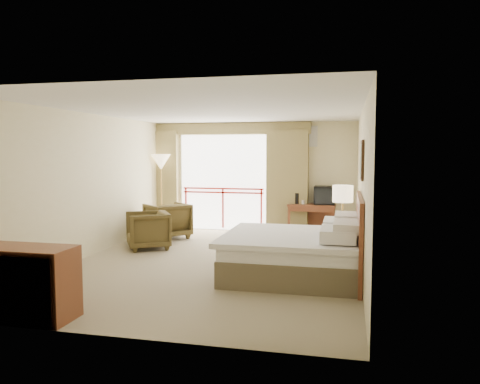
% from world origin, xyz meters
% --- Properties ---
extents(floor, '(7.00, 7.00, 0.00)m').
position_xyz_m(floor, '(0.00, 0.00, 0.00)').
color(floor, gray).
rests_on(floor, ground).
extents(ceiling, '(7.00, 7.00, 0.00)m').
position_xyz_m(ceiling, '(0.00, 0.00, 2.70)').
color(ceiling, white).
rests_on(ceiling, wall_back).
extents(wall_back, '(5.00, 0.00, 5.00)m').
position_xyz_m(wall_back, '(0.00, 3.50, 1.35)').
color(wall_back, beige).
rests_on(wall_back, ground).
extents(wall_front, '(5.00, 0.00, 5.00)m').
position_xyz_m(wall_front, '(0.00, -3.50, 1.35)').
color(wall_front, beige).
rests_on(wall_front, ground).
extents(wall_left, '(0.00, 7.00, 7.00)m').
position_xyz_m(wall_left, '(-2.50, 0.00, 1.35)').
color(wall_left, beige).
rests_on(wall_left, ground).
extents(wall_right, '(0.00, 7.00, 7.00)m').
position_xyz_m(wall_right, '(2.50, 0.00, 1.35)').
color(wall_right, beige).
rests_on(wall_right, ground).
extents(balcony_door, '(2.40, 0.00, 2.40)m').
position_xyz_m(balcony_door, '(-0.80, 3.48, 1.20)').
color(balcony_door, white).
rests_on(balcony_door, wall_back).
extents(balcony_railing, '(2.09, 0.03, 1.02)m').
position_xyz_m(balcony_railing, '(-0.80, 3.46, 0.81)').
color(balcony_railing, '#B6190F').
rests_on(balcony_railing, wall_back).
extents(curtain_left, '(1.00, 0.26, 2.50)m').
position_xyz_m(curtain_left, '(-2.45, 3.35, 1.25)').
color(curtain_left, olive).
rests_on(curtain_left, wall_back).
extents(curtain_right, '(1.00, 0.26, 2.50)m').
position_xyz_m(curtain_right, '(0.85, 3.35, 1.25)').
color(curtain_right, olive).
rests_on(curtain_right, wall_back).
extents(valance, '(4.40, 0.22, 0.28)m').
position_xyz_m(valance, '(-0.80, 3.38, 2.55)').
color(valance, olive).
rests_on(valance, wall_back).
extents(hvac_vent, '(0.50, 0.04, 0.50)m').
position_xyz_m(hvac_vent, '(1.30, 3.47, 2.35)').
color(hvac_vent, silver).
rests_on(hvac_vent, wall_back).
extents(bed, '(2.13, 2.06, 0.97)m').
position_xyz_m(bed, '(1.50, -0.60, 0.38)').
color(bed, brown).
rests_on(bed, floor).
extents(headboard, '(0.06, 2.10, 1.30)m').
position_xyz_m(headboard, '(2.46, -0.60, 0.65)').
color(headboard, brown).
rests_on(headboard, wall_right).
extents(framed_art, '(0.04, 0.72, 0.60)m').
position_xyz_m(framed_art, '(2.47, -0.60, 1.85)').
color(framed_art, black).
rests_on(framed_art, wall_right).
extents(nightstand, '(0.48, 0.57, 0.67)m').
position_xyz_m(nightstand, '(2.19, 0.85, 0.33)').
color(nightstand, brown).
rests_on(nightstand, floor).
extents(table_lamp, '(0.38, 0.38, 0.67)m').
position_xyz_m(table_lamp, '(2.19, 0.90, 1.19)').
color(table_lamp, tan).
rests_on(table_lamp, nightstand).
extents(phone, '(0.23, 0.21, 0.09)m').
position_xyz_m(phone, '(2.14, 0.70, 0.71)').
color(phone, black).
rests_on(phone, nightstand).
extents(desk, '(1.12, 0.54, 0.73)m').
position_xyz_m(desk, '(1.45, 3.31, 0.57)').
color(desk, brown).
rests_on(desk, floor).
extents(tv, '(0.49, 0.39, 0.44)m').
position_xyz_m(tv, '(1.75, 3.25, 0.95)').
color(tv, black).
rests_on(tv, desk).
extents(coffee_maker, '(0.16, 0.16, 0.26)m').
position_xyz_m(coffee_maker, '(1.10, 3.26, 0.86)').
color(coffee_maker, black).
rests_on(coffee_maker, desk).
extents(cup, '(0.09, 0.09, 0.10)m').
position_xyz_m(cup, '(1.25, 3.21, 0.78)').
color(cup, white).
rests_on(cup, desk).
extents(wastebasket, '(0.30, 0.30, 0.29)m').
position_xyz_m(wastebasket, '(0.97, 2.53, 0.15)').
color(wastebasket, black).
rests_on(wastebasket, floor).
extents(armchair_far, '(1.24, 1.24, 0.81)m').
position_xyz_m(armchair_far, '(-1.74, 2.05, 0.00)').
color(armchair_far, '#423619').
rests_on(armchair_far, floor).
extents(armchair_near, '(1.14, 1.13, 0.76)m').
position_xyz_m(armchair_near, '(-1.69, 0.85, 0.00)').
color(armchair_near, '#423619').
rests_on(armchair_near, floor).
extents(side_table, '(0.47, 0.47, 0.51)m').
position_xyz_m(side_table, '(-1.94, 1.26, 0.35)').
color(side_table, black).
rests_on(side_table, floor).
extents(book, '(0.21, 0.26, 0.02)m').
position_xyz_m(book, '(-1.94, 1.26, 0.51)').
color(book, white).
rests_on(book, side_table).
extents(floor_lamp, '(0.49, 0.49, 1.92)m').
position_xyz_m(floor_lamp, '(-2.30, 3.05, 1.65)').
color(floor_lamp, tan).
rests_on(floor_lamp, floor).
extents(dresser, '(1.30, 0.55, 0.86)m').
position_xyz_m(dresser, '(-1.49, -3.23, 0.43)').
color(dresser, brown).
rests_on(dresser, floor).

